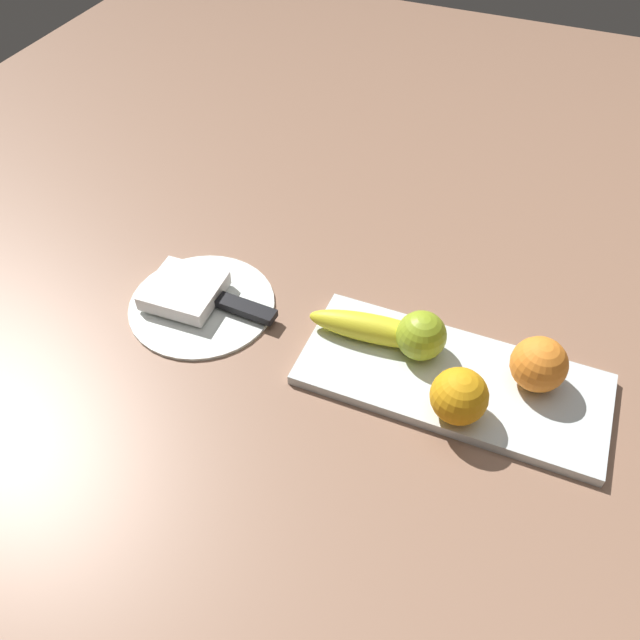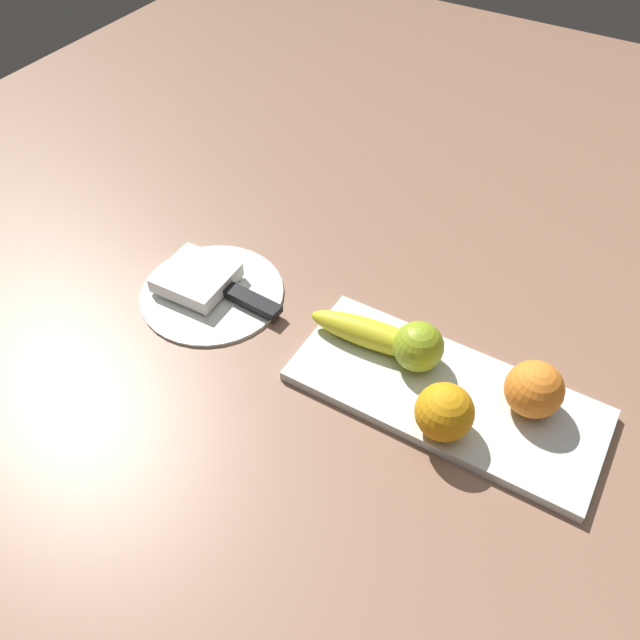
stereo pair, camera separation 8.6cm
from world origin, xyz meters
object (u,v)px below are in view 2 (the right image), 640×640
fruit_tray (445,394)px  dinner_plate (212,292)px  orange_near_banana (447,413)px  banana (375,335)px  orange_near_apple (534,389)px  folded_napkin (196,277)px  apple (418,347)px  knife (245,297)px

fruit_tray → dinner_plate: (0.37, 0.00, -0.00)m
orange_near_banana → dinner_plate: bearing=-8.2°
dinner_plate → banana: bearing=-175.2°
orange_near_apple → folded_napkin: size_ratio=0.70×
fruit_tray → apple: apple is taller
apple → folded_napkin: (0.35, 0.02, -0.03)m
orange_near_apple → folded_napkin: bearing=3.4°
dinner_plate → apple: bearing=-176.1°
fruit_tray → apple: bearing=-22.5°
apple → orange_near_banana: size_ratio=0.94×
fruit_tray → apple: (0.05, -0.02, 0.04)m
apple → orange_near_apple: 0.15m
apple → orange_near_banana: bearing=132.9°
banana → knife: (0.20, 0.01, -0.02)m
dinner_plate → folded_napkin: 0.03m
apple → orange_near_apple: bearing=-177.2°
orange_near_banana → dinner_plate: 0.40m
fruit_tray → orange_near_banana: 0.07m
fruit_tray → folded_napkin: 0.40m
dinner_plate → folded_napkin: folded_napkin is taller
orange_near_apple → orange_near_banana: bearing=48.2°
dinner_plate → orange_near_apple: bearing=-176.5°
orange_near_banana → dinner_plate: size_ratio=0.33×
apple → banana: bearing=0.1°
banana → orange_near_banana: 0.16m
orange_near_banana → knife: bearing=-11.0°
folded_napkin → knife: bearing=-173.8°
orange_near_apple → folded_napkin: 0.50m
folded_napkin → knife: size_ratio=0.56×
apple → dinner_plate: apple is taller
orange_near_banana → folded_napkin: 0.42m
folded_napkin → dinner_plate: bearing=180.0°
apple → fruit_tray: bearing=157.5°
banana → orange_near_banana: bearing=143.5°
orange_near_apple → knife: bearing=2.8°
fruit_tray → folded_napkin: size_ratio=3.87×
dinner_plate → knife: size_ratio=1.17×
banana → orange_near_apple: (-0.21, -0.01, 0.02)m
fruit_tray → knife: size_ratio=2.18×
fruit_tray → orange_near_banana: orange_near_banana is taller
banana → folded_napkin: banana is taller
banana → dinner_plate: (0.26, 0.02, -0.03)m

